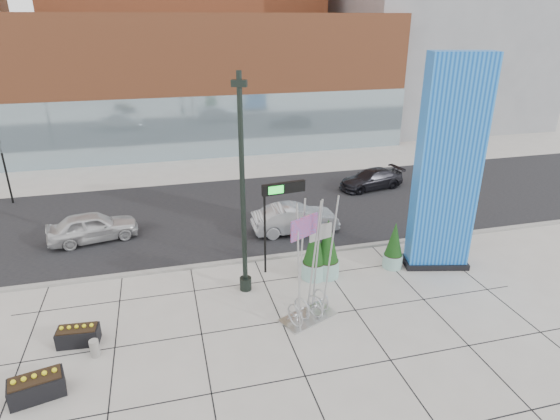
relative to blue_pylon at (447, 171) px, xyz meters
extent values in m
plane|color=#9E9991|center=(-9.00, -1.50, -4.56)|extent=(160.00, 160.00, 0.00)
cube|color=black|center=(-9.00, 8.50, -4.55)|extent=(80.00, 12.00, 0.02)
cube|color=gray|center=(-9.00, 2.50, -4.50)|extent=(80.00, 0.30, 0.12)
cube|color=#A95631|center=(-8.00, 25.50, 0.94)|extent=(34.00, 10.00, 11.00)
cube|color=#8CA5B2|center=(-8.00, 20.70, -2.06)|extent=(34.00, 0.60, 5.00)
cube|color=slate|center=(17.00, 30.50, 4.44)|extent=(20.00, 18.00, 18.00)
cube|color=#0B48B3|center=(0.00, 0.00, 0.16)|extent=(2.80, 1.64, 9.45)
cube|color=black|center=(0.00, 0.00, -4.43)|extent=(3.05, 1.89, 0.26)
cylinder|color=black|center=(-8.88, 0.09, -0.10)|extent=(0.20, 0.20, 8.93)
cylinder|color=black|center=(-8.88, 0.09, -4.29)|extent=(0.49, 0.49, 0.56)
cube|color=black|center=(-8.88, 0.09, 3.92)|extent=(0.61, 0.44, 0.25)
cube|color=#B6B8BB|center=(-6.94, -2.50, -4.53)|extent=(2.38, 1.82, 0.06)
cylinder|color=#B6B8BB|center=(-7.62, -2.70, -2.14)|extent=(0.09, 0.09, 4.86)
cylinder|color=#B6B8BB|center=(-7.24, -2.36, -2.14)|extent=(0.09, 0.09, 4.86)
cylinder|color=#B6B8BB|center=(-6.85, -2.60, -2.14)|extent=(0.09, 0.09, 4.86)
cylinder|color=#B6B8BB|center=(-6.41, -2.31, -2.14)|extent=(0.09, 0.09, 4.86)
cylinder|color=#B6B8BB|center=(-6.17, -2.74, -2.14)|extent=(0.09, 0.09, 4.86)
torus|color=#B6B8BB|center=(-7.67, -2.60, -4.10)|extent=(0.41, 0.84, 0.88)
torus|color=#B6B8BB|center=(-7.19, -2.40, -4.10)|extent=(0.41, 0.84, 0.88)
torus|color=#B6B8BB|center=(-6.70, -2.60, -4.10)|extent=(0.41, 0.84, 0.88)
torus|color=#B6B8BB|center=(-6.22, -2.40, -4.10)|extent=(0.41, 0.84, 0.88)
cube|color=red|center=(-7.24, -2.50, -0.68)|extent=(1.15, 0.64, 0.78)
cube|color=#B6B8BB|center=(-6.36, -2.40, -1.17)|extent=(0.94, 0.34, 0.58)
cylinder|color=gray|center=(-14.60, -2.76, -4.26)|extent=(0.31, 0.31, 0.61)
cylinder|color=black|center=(-7.75, 1.30, -2.51)|extent=(0.10, 0.10, 4.11)
cube|color=black|center=(-6.87, 1.30, -0.65)|extent=(1.96, 0.43, 0.49)
cube|color=#19D833|center=(-7.27, 1.19, -0.65)|extent=(0.68, 0.11, 0.34)
cylinder|color=#8ABAB2|center=(-2.00, 0.30, -4.25)|extent=(0.89, 0.89, 0.62)
cylinder|color=black|center=(-2.00, 0.30, -3.94)|extent=(0.82, 0.82, 0.05)
cone|color=black|center=(-2.00, 0.30, -3.14)|extent=(0.80, 0.80, 1.61)
cylinder|color=#8ABAB2|center=(-5.80, 0.30, -4.19)|extent=(1.08, 1.08, 0.76)
cylinder|color=black|center=(-5.80, 0.30, -3.81)|extent=(0.99, 0.99, 0.06)
cone|color=black|center=(-5.80, 0.30, -2.83)|extent=(0.97, 0.97, 1.95)
cylinder|color=#8ABAB2|center=(-5.20, 0.30, -4.18)|extent=(1.10, 1.10, 0.77)
cylinder|color=black|center=(-5.20, 0.30, -3.80)|extent=(1.01, 1.01, 0.07)
cone|color=black|center=(-5.20, 0.30, -2.81)|extent=(0.99, 0.99, 1.97)
cube|color=black|center=(-15.22, -1.92, -4.27)|extent=(1.45, 0.81, 0.60)
cube|color=black|center=(-15.22, -1.92, -3.95)|extent=(1.34, 0.70, 0.06)
cube|color=black|center=(-16.08, -4.29, -4.23)|extent=(1.68, 1.10, 0.66)
cube|color=black|center=(-16.08, -4.29, -3.88)|extent=(1.55, 0.97, 0.07)
imported|color=silver|center=(-15.55, 6.70, -3.81)|extent=(4.66, 2.59, 1.50)
imported|color=#A1A2A8|center=(-5.27, 5.08, -3.81)|extent=(4.57, 1.61, 1.50)
imported|color=black|center=(1.60, 10.43, -3.92)|extent=(4.69, 2.59, 1.29)
cylinder|color=black|center=(-21.00, 13.50, -2.96)|extent=(0.12, 0.12, 3.20)
imported|color=black|center=(-21.00, 13.50, -0.91)|extent=(0.15, 0.18, 0.90)
camera|label=1|loc=(-11.75, -16.73, 6.06)|focal=30.00mm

